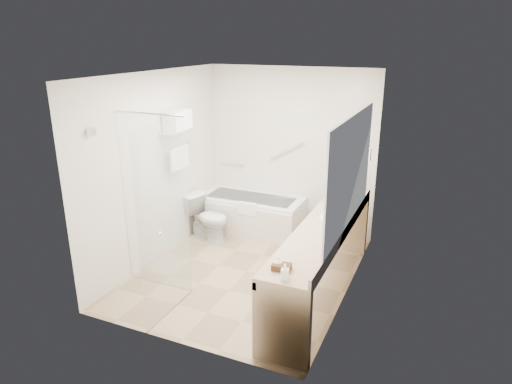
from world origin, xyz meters
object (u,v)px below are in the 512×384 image
at_px(amenity_basket, 282,267).
at_px(water_bottle_left, 347,192).
at_px(toilet, 208,218).
at_px(vanity_counter, 322,245).
at_px(bathtub, 251,214).

xyz_separation_m(amenity_basket, water_bottle_left, (0.10, 2.19, 0.07)).
distance_m(toilet, amenity_basket, 2.77).
bearing_deg(vanity_counter, water_bottle_left, 89.19).
bearing_deg(amenity_basket, bathtub, 120.03).
distance_m(bathtub, amenity_basket, 2.93).
xyz_separation_m(bathtub, amenity_basket, (1.44, -2.49, 0.60)).
height_order(vanity_counter, amenity_basket, vanity_counter).
distance_m(bathtub, vanity_counter, 2.09).
distance_m(amenity_basket, water_bottle_left, 2.19).
bearing_deg(vanity_counter, amenity_basket, -94.53).
bearing_deg(water_bottle_left, bathtub, 169.16).
bearing_deg(toilet, amenity_basket, -123.53).
bearing_deg(toilet, water_bottle_left, -70.63).
bearing_deg(water_bottle_left, toilet, -172.99).
relative_size(bathtub, water_bottle_left, 7.58).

